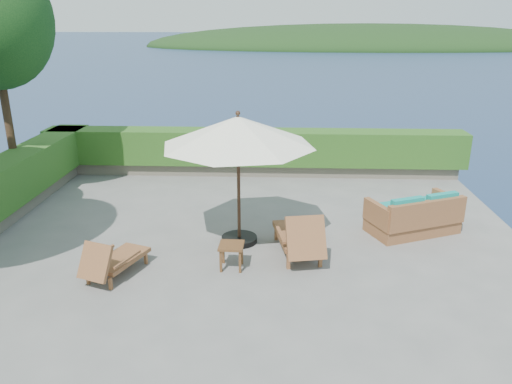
{
  "coord_description": "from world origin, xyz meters",
  "views": [
    {
      "loc": [
        0.74,
        -8.82,
        4.45
      ],
      "look_at": [
        0.3,
        0.8,
        1.1
      ],
      "focal_mm": 35.0,
      "sensor_mm": 36.0,
      "label": 1
    }
  ],
  "objects_px": {
    "lounge_right": "(299,236)",
    "wicker_loveseat": "(415,217)",
    "lounge_left": "(112,260)",
    "patio_umbrella": "(238,133)",
    "side_table": "(231,249)"
  },
  "relations": [
    {
      "from": "lounge_right",
      "to": "wicker_loveseat",
      "type": "relative_size",
      "value": 0.87
    },
    {
      "from": "lounge_left",
      "to": "wicker_loveseat",
      "type": "relative_size",
      "value": 0.7
    },
    {
      "from": "patio_umbrella",
      "to": "lounge_right",
      "type": "relative_size",
      "value": 1.93
    },
    {
      "from": "lounge_right",
      "to": "wicker_loveseat",
      "type": "distance_m",
      "value": 2.85
    },
    {
      "from": "patio_umbrella",
      "to": "wicker_loveseat",
      "type": "relative_size",
      "value": 1.68
    },
    {
      "from": "patio_umbrella",
      "to": "lounge_right",
      "type": "bearing_deg",
      "value": -26.41
    },
    {
      "from": "patio_umbrella",
      "to": "lounge_left",
      "type": "xyz_separation_m",
      "value": [
        -2.17,
        -1.61,
        -2.01
      ]
    },
    {
      "from": "side_table",
      "to": "wicker_loveseat",
      "type": "distance_m",
      "value": 4.24
    },
    {
      "from": "lounge_left",
      "to": "side_table",
      "type": "xyz_separation_m",
      "value": [
        2.11,
        0.44,
        0.06
      ]
    },
    {
      "from": "side_table",
      "to": "patio_umbrella",
      "type": "bearing_deg",
      "value": 87.3
    },
    {
      "from": "lounge_left",
      "to": "side_table",
      "type": "distance_m",
      "value": 2.16
    },
    {
      "from": "patio_umbrella",
      "to": "lounge_left",
      "type": "height_order",
      "value": "patio_umbrella"
    },
    {
      "from": "wicker_loveseat",
      "to": "lounge_right",
      "type": "bearing_deg",
      "value": -176.79
    },
    {
      "from": "lounge_right",
      "to": "wicker_loveseat",
      "type": "xyz_separation_m",
      "value": [
        2.55,
        1.26,
        -0.06
      ]
    },
    {
      "from": "side_table",
      "to": "lounge_left",
      "type": "bearing_deg",
      "value": -168.22
    }
  ]
}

